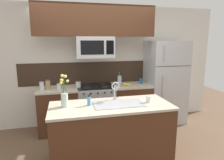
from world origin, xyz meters
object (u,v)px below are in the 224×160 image
storage_jar_medium (48,84)px  storage_jar_short (59,86)px  coffee_tin (141,81)px  flower_vase (64,98)px  refrigerator (165,82)px  drinking_glass (148,99)px  french_press (119,80)px  banana_bunch (127,84)px  storage_jar_squat (78,84)px  microwave (95,47)px  storage_jar_tall (42,86)px  sink_faucet (115,88)px  dish_soap_bottle (89,101)px  stove_range (96,107)px

storage_jar_medium → storage_jar_short: (0.20, -0.01, -0.05)m
storage_jar_medium → coffee_tin: 1.98m
storage_jar_short → flower_vase: flower_vase is taller
refrigerator → flower_vase: refrigerator is taller
drinking_glass → coffee_tin: bearing=72.8°
french_press → banana_bunch: bearing=-42.8°
storage_jar_squat → flower_vase: size_ratio=0.30×
refrigerator → banana_bunch: size_ratio=9.72×
microwave → storage_jar_short: 1.06m
storage_jar_tall → french_press: size_ratio=0.58×
microwave → french_press: 0.90m
refrigerator → storage_jar_tall: bearing=-178.8°
microwave → refrigerator: 1.79m
refrigerator → coffee_tin: bearing=176.9°
refrigerator → storage_jar_tall: size_ratio=11.90×
storage_jar_medium → drinking_glass: 2.01m
storage_jar_short → sink_faucet: (0.90, -1.01, 0.15)m
drinking_glass → flower_vase: (-1.26, 0.10, 0.09)m
dish_soap_bottle → stove_range: bearing=76.9°
stove_range → drinking_glass: (0.63, -1.28, 0.50)m
storage_jar_squat → banana_bunch: size_ratio=0.76×
storage_jar_tall → flower_vase: 1.22m
sink_faucet → storage_jar_medium: bearing=137.3°
storage_jar_tall → coffee_tin: 2.10m
coffee_tin → drinking_glass: coffee_tin is taller
storage_jar_tall → flower_vase: (0.42, -1.15, 0.06)m
drinking_glass → storage_jar_medium: bearing=141.4°
refrigerator → banana_bunch: (-0.93, -0.08, 0.01)m
drinking_glass → sink_faucet: bearing=153.2°
storage_jar_medium → refrigerator: bearing=1.0°
storage_jar_squat → drinking_glass: 1.59m
stove_range → microwave: size_ratio=1.25×
storage_jar_squat → banana_bunch: bearing=-1.5°
microwave → sink_faucet: microwave is taller
storage_jar_medium → storage_jar_short: storage_jar_medium is taller
refrigerator → dish_soap_bottle: bearing=-146.9°
refrigerator → french_press: 1.07m
microwave → storage_jar_squat: 0.82m
storage_jar_medium → flower_vase: (0.31, -1.16, 0.04)m
storage_jar_medium → banana_bunch: storage_jar_medium is taller
microwave → refrigerator: (1.60, 0.04, -0.80)m
storage_jar_squat → banana_bunch: 1.03m
microwave → stove_range: bearing=90.2°
sink_faucet → dish_soap_bottle: sink_faucet is taller
microwave → storage_jar_short: (-0.74, -0.02, -0.76)m
storage_jar_short → banana_bunch: size_ratio=0.55×
microwave → coffee_tin: microwave is taller
storage_jar_medium → coffee_tin: (1.98, 0.08, -0.04)m
banana_bunch → french_press: 0.19m
dish_soap_bottle → drinking_glass: (0.91, -0.07, -0.02)m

